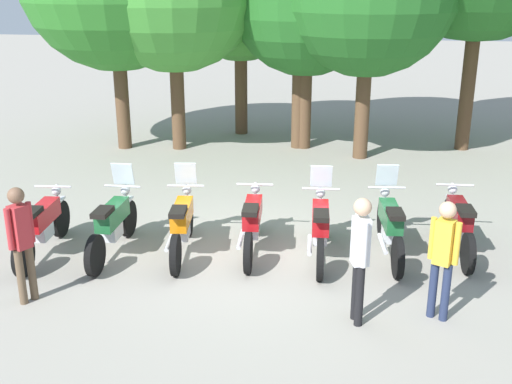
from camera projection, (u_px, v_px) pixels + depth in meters
name	position (u px, v px, depth m)	size (l,w,h in m)	color
ground_plane	(251.00, 253.00, 10.16)	(80.00, 80.00, 0.00)	gray
motorcycle_0	(43.00, 225.00, 10.01)	(0.62, 2.19, 0.99)	black
motorcycle_1	(113.00, 223.00, 10.03)	(0.62, 2.19, 1.37)	black
motorcycle_2	(182.00, 223.00, 10.05)	(0.62, 2.18, 1.37)	black
motorcycle_3	(252.00, 222.00, 10.12)	(0.62, 2.19, 0.99)	black
motorcycle_4	(320.00, 227.00, 9.90)	(0.62, 2.19, 1.37)	black
motorcycle_5	(390.00, 225.00, 9.97)	(0.62, 2.19, 1.37)	black
motorcycle_6	(459.00, 223.00, 10.09)	(0.62, 2.19, 0.99)	black
person_0	(443.00, 252.00, 7.92)	(0.39, 0.29, 1.64)	#232D4C
person_1	(21.00, 236.00, 8.35)	(0.30, 0.39, 1.67)	brown
person_2	(360.00, 251.00, 7.81)	(0.28, 0.41, 1.72)	black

